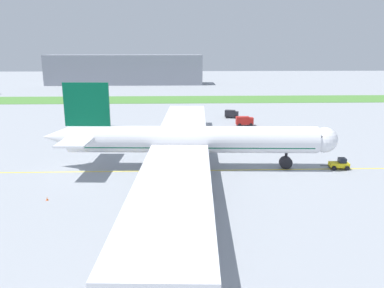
{
  "coord_description": "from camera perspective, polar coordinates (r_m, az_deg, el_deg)",
  "views": [
    {
      "loc": [
        0.42,
        -71.15,
        23.15
      ],
      "look_at": [
        3.15,
        5.07,
        3.6
      ],
      "focal_mm": 35.78,
      "sensor_mm": 36.0,
      "label": 1
    }
  ],
  "objects": [
    {
      "name": "ground_crew_wingwalker_port",
      "position": [
        56.95,
        -9.11,
        -8.7
      ],
      "size": [
        0.58,
        0.27,
        1.66
      ],
      "color": "black",
      "rests_on": "ground"
    },
    {
      "name": "service_truck_baggage_loader",
      "position": [
        128.0,
        5.91,
        4.52
      ],
      "size": [
        4.79,
        3.52,
        2.54
      ],
      "color": "black",
      "rests_on": "ground"
    },
    {
      "name": "traffic_cone_near_nose",
      "position": [
        63.82,
        -20.79,
        -7.61
      ],
      "size": [
        0.36,
        0.36,
        0.58
      ],
      "color": "#F2590C",
      "rests_on": "ground"
    },
    {
      "name": "airliner_foreground",
      "position": [
        73.46,
        -0.61,
        0.58
      ],
      "size": [
        56.72,
        91.36,
        16.61
      ],
      "color": "white",
      "rests_on": "ground"
    },
    {
      "name": "apron_taxi_line",
      "position": [
        73.49,
        -2.28,
        -4.0
      ],
      "size": [
        280.0,
        0.36,
        0.01
      ],
      "primitive_type": "cube",
      "color": "yellow",
      "rests_on": "ground"
    },
    {
      "name": "terminal_building",
      "position": [
        246.01,
        -9.92,
        10.87
      ],
      "size": [
        95.27,
        20.0,
        18.0
      ],
      "primitive_type": "cube",
      "color": "gray",
      "rests_on": "ground"
    },
    {
      "name": "service_truck_fuel_bowser",
      "position": [
        115.74,
        7.83,
        3.46
      ],
      "size": [
        5.14,
        2.39,
        2.72
      ],
      "color": "#B21E19",
      "rests_on": "ground"
    },
    {
      "name": "pushback_tug",
      "position": [
        79.6,
        21.13,
        -2.79
      ],
      "size": [
        5.45,
        2.46,
        2.18
      ],
      "color": "yellow",
      "rests_on": "ground"
    },
    {
      "name": "ground_plane",
      "position": [
        74.82,
        -2.27,
        -3.66
      ],
      "size": [
        600.0,
        600.0,
        0.0
      ],
      "primitive_type": "plane",
      "color": "#9399A0",
      "rests_on": "ground"
    },
    {
      "name": "grass_median_strip",
      "position": [
        171.96,
        -2.19,
        6.64
      ],
      "size": [
        320.0,
        24.0,
        0.1
      ],
      "primitive_type": "cube",
      "color": "#4C8438",
      "rests_on": "ground"
    }
  ]
}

